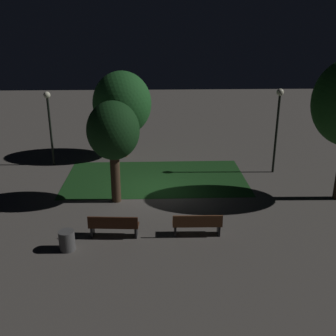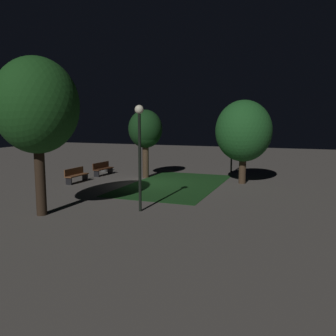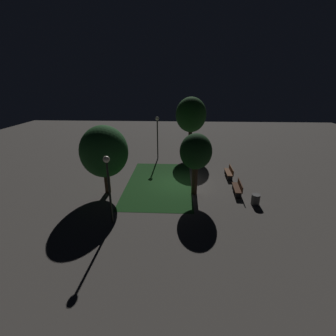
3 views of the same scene
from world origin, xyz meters
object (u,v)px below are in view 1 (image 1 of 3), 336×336
object	(u,v)px
bench_lawn_edge	(197,224)
tree_tall_center	(113,132)
lamp_post_path_center	(49,115)
bench_front_right	(114,225)
tree_near_wall	(122,104)
trash_bin	(67,240)
lamp_post_near_wall	(278,116)

from	to	relation	value
bench_lawn_edge	tree_tall_center	size ratio (longest dim) A/B	0.41
bench_lawn_edge	lamp_post_path_center	world-z (taller)	lamp_post_path_center
bench_front_right	tree_near_wall	size ratio (longest dim) A/B	0.37
bench_front_right	bench_lawn_edge	xyz separation A→B (m)	(3.03, -0.00, 0.00)
lamp_post_path_center	trash_bin	xyz separation A→B (m)	(2.51, -8.86, -2.43)
bench_front_right	lamp_post_path_center	size ratio (longest dim) A/B	0.45
bench_lawn_edge	lamp_post_near_wall	distance (m)	8.38
tree_tall_center	tree_near_wall	distance (m)	6.27
bench_front_right	trash_bin	distance (m)	1.72
bench_lawn_edge	tree_near_wall	size ratio (longest dim) A/B	0.37
lamp_post_near_wall	lamp_post_path_center	size ratio (longest dim) A/B	1.08
tree_tall_center	lamp_post_path_center	size ratio (longest dim) A/B	1.10
bench_lawn_edge	tree_tall_center	distance (m)	5.22
tree_tall_center	lamp_post_path_center	distance (m)	6.25
lamp_post_near_wall	lamp_post_path_center	xyz separation A→B (m)	(-11.74, 1.58, -0.19)
bench_front_right	tree_near_wall	world-z (taller)	tree_near_wall
bench_lawn_edge	tree_tall_center	xyz separation A→B (m)	(-3.21, 3.16, 2.64)
lamp_post_path_center	bench_front_right	bearing A→B (deg)	-63.44
lamp_post_path_center	trash_bin	size ratio (longest dim) A/B	5.72
tree_near_wall	trash_bin	xyz separation A→B (m)	(-1.26, -10.22, -2.75)
tree_tall_center	bench_lawn_edge	bearing A→B (deg)	-44.49
bench_lawn_edge	lamp_post_near_wall	world-z (taller)	lamp_post_near_wall
tree_tall_center	lamp_post_path_center	world-z (taller)	tree_tall_center
tree_tall_center	trash_bin	bearing A→B (deg)	-108.82
bench_front_right	lamp_post_near_wall	size ratio (longest dim) A/B	0.42
bench_lawn_edge	tree_near_wall	xyz separation A→B (m)	(-3.29, 9.43, 2.62)
tree_tall_center	tree_near_wall	world-z (taller)	tree_near_wall
lamp_post_near_wall	lamp_post_path_center	world-z (taller)	lamp_post_near_wall
bench_front_right	trash_bin	size ratio (longest dim) A/B	2.60
tree_near_wall	trash_bin	size ratio (longest dim) A/B	6.99
bench_front_right	bench_lawn_edge	world-z (taller)	same
tree_near_wall	tree_tall_center	bearing A→B (deg)	-89.26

